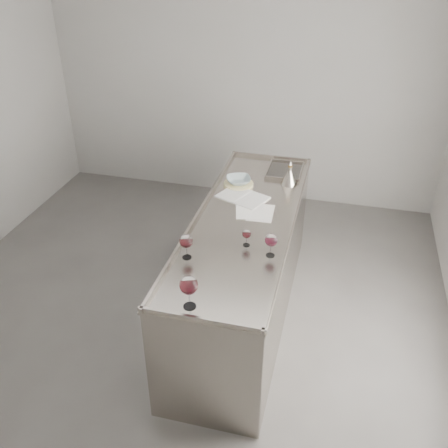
% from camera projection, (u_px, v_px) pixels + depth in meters
% --- Properties ---
extents(room_shell, '(4.54, 5.04, 2.84)m').
position_uv_depth(room_shell, '(167.00, 175.00, 3.48)').
color(room_shell, '#4D4A48').
rests_on(room_shell, ground).
extents(counter, '(0.77, 2.42, 0.97)m').
position_uv_depth(counter, '(244.00, 268.00, 4.10)').
color(counter, gray).
rests_on(counter, ground).
extents(wine_glass_left, '(0.09, 0.09, 0.18)m').
position_uv_depth(wine_glass_left, '(186.00, 242.00, 3.35)').
color(wine_glass_left, white).
rests_on(wine_glass_left, counter).
extents(wine_glass_middle, '(0.11, 0.11, 0.22)m').
position_uv_depth(wine_glass_middle, '(189.00, 286.00, 2.91)').
color(wine_glass_middle, white).
rests_on(wine_glass_middle, counter).
extents(wine_glass_right, '(0.09, 0.09, 0.17)m').
position_uv_depth(wine_glass_right, '(271.00, 241.00, 3.38)').
color(wine_glass_right, white).
rests_on(wine_glass_right, counter).
extents(wine_glass_small, '(0.06, 0.06, 0.13)m').
position_uv_depth(wine_glass_small, '(247.00, 234.00, 3.50)').
color(wine_glass_small, white).
rests_on(wine_glass_small, counter).
extents(notebook, '(0.46, 0.40, 0.02)m').
position_uv_depth(notebook, '(243.00, 197.00, 4.15)').
color(notebook, white).
rests_on(notebook, counter).
extents(loose_paper_top, '(0.21, 0.29, 0.00)m').
position_uv_depth(loose_paper_top, '(261.00, 213.00, 3.94)').
color(loose_paper_top, silver).
rests_on(loose_paper_top, counter).
extents(loose_paper_under, '(0.28, 0.36, 0.00)m').
position_uv_depth(loose_paper_under, '(250.00, 209.00, 3.98)').
color(loose_paper_under, silver).
rests_on(loose_paper_under, counter).
extents(trivet, '(0.30, 0.30, 0.02)m').
position_uv_depth(trivet, '(238.00, 184.00, 4.35)').
color(trivet, beige).
rests_on(trivet, counter).
extents(ceramic_bowl, '(0.27, 0.27, 0.05)m').
position_uv_depth(ceramic_bowl, '(239.00, 180.00, 4.33)').
color(ceramic_bowl, '#98ADB1').
rests_on(ceramic_bowl, trivet).
extents(wine_funnel, '(0.15, 0.15, 0.22)m').
position_uv_depth(wine_funnel, '(289.00, 177.00, 4.34)').
color(wine_funnel, '#ABA499').
rests_on(wine_funnel, counter).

